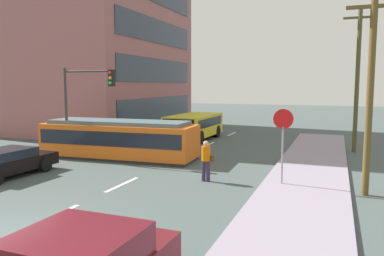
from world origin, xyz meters
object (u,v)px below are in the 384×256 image
(parked_sedan_mid, at_px, (6,162))
(stop_sign, at_px, (283,131))
(utility_pole_mid, at_px, (357,78))
(streetcar_tram, at_px, (119,139))
(traffic_light_mast, at_px, (85,95))
(pedestrian_crossing, at_px, (206,158))
(city_bus, at_px, (194,125))
(utility_pole_near, at_px, (370,90))

(parked_sedan_mid, relative_size, stop_sign, 1.55)
(parked_sedan_mid, height_order, utility_pole_mid, utility_pole_mid)
(streetcar_tram, relative_size, traffic_light_mast, 1.77)
(pedestrian_crossing, xyz_separation_m, parked_sedan_mid, (-8.30, -2.29, -0.32))
(pedestrian_crossing, bearing_deg, utility_pole_mid, 58.19)
(streetcar_tram, xyz_separation_m, pedestrian_crossing, (6.00, -3.10, -0.11))
(pedestrian_crossing, relative_size, utility_pole_mid, 0.20)
(streetcar_tram, distance_m, city_bus, 8.14)
(pedestrian_crossing, distance_m, traffic_light_mast, 7.98)
(stop_sign, xyz_separation_m, traffic_light_mast, (-10.33, 1.85, 1.21))
(stop_sign, xyz_separation_m, utility_pole_near, (2.94, -0.10, 1.57))
(utility_pole_mid, bearing_deg, streetcar_tram, -151.55)
(streetcar_tram, xyz_separation_m, utility_pole_near, (11.96, -3.00, 2.71))
(pedestrian_crossing, distance_m, utility_pole_mid, 11.76)
(traffic_light_mast, relative_size, utility_pole_mid, 0.58)
(pedestrian_crossing, distance_m, utility_pole_near, 6.60)
(stop_sign, height_order, traffic_light_mast, traffic_light_mast)
(parked_sedan_mid, bearing_deg, city_bus, 74.93)
(streetcar_tram, xyz_separation_m, traffic_light_mast, (-1.32, -1.05, 2.35))
(city_bus, distance_m, traffic_light_mast, 9.75)
(city_bus, bearing_deg, parked_sedan_mid, -105.07)
(city_bus, distance_m, parked_sedan_mid, 13.91)
(pedestrian_crossing, bearing_deg, parked_sedan_mid, -164.57)
(pedestrian_crossing, bearing_deg, stop_sign, 3.84)
(stop_sign, relative_size, traffic_light_mast, 0.60)
(streetcar_tram, bearing_deg, utility_pole_mid, 28.45)
(streetcar_tram, distance_m, traffic_light_mast, 2.89)
(utility_pole_near, bearing_deg, city_bus, 133.96)
(streetcar_tram, height_order, pedestrian_crossing, streetcar_tram)
(streetcar_tram, distance_m, pedestrian_crossing, 6.75)
(city_bus, height_order, traffic_light_mast, traffic_light_mast)
(streetcar_tram, distance_m, parked_sedan_mid, 5.88)
(stop_sign, bearing_deg, city_bus, 125.14)
(city_bus, bearing_deg, stop_sign, -54.86)
(traffic_light_mast, height_order, utility_pole_mid, utility_pole_mid)
(traffic_light_mast, xyz_separation_m, utility_pole_mid, (13.25, 7.52, 0.94))
(stop_sign, height_order, utility_pole_near, utility_pole_near)
(traffic_light_mast, bearing_deg, city_bus, 73.84)
(city_bus, xyz_separation_m, utility_pole_near, (10.64, -11.03, 2.74))
(utility_pole_near, bearing_deg, streetcar_tram, 165.92)
(streetcar_tram, height_order, utility_pole_mid, utility_pole_mid)
(city_bus, bearing_deg, traffic_light_mast, -106.16)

